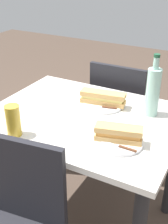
{
  "coord_description": "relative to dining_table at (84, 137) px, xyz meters",
  "views": [
    {
      "loc": [
        -0.66,
        1.21,
        1.5
      ],
      "look_at": [
        0.0,
        0.0,
        0.78
      ],
      "focal_mm": 48.27,
      "sensor_mm": 36.0,
      "label": 1
    }
  ],
  "objects": [
    {
      "name": "dining_table",
      "position": [
        0.0,
        0.0,
        0.0
      ],
      "size": [
        0.99,
        0.77,
        0.76
      ],
      "color": "beige",
      "rests_on": "ground"
    },
    {
      "name": "water_bottle",
      "position": [
        -0.3,
        -0.18,
        0.27
      ],
      "size": [
        0.07,
        0.07,
        0.32
      ],
      "color": "#99C6B7",
      "rests_on": "dining_table"
    },
    {
      "name": "knife_near",
      "position": [
        -0.28,
        0.2,
        0.15
      ],
      "size": [
        0.18,
        0.02,
        0.01
      ],
      "color": "silver",
      "rests_on": "plate_near"
    },
    {
      "name": "knife_far",
      "position": [
        -0.06,
        -0.1,
        0.15
      ],
      "size": [
        0.18,
        0.05,
        0.01
      ],
      "color": "silver",
      "rests_on": "plate_far"
    },
    {
      "name": "plate_far",
      "position": [
        -0.04,
        -0.15,
        0.14
      ],
      "size": [
        0.23,
        0.23,
        0.01
      ],
      "primitive_type": "cylinder",
      "color": "white",
      "rests_on": "dining_table"
    },
    {
      "name": "baguette_sandwich_near",
      "position": [
        -0.25,
        0.15,
        0.18
      ],
      "size": [
        0.22,
        0.12,
        0.07
      ],
      "color": "tan",
      "rests_on": "plate_near"
    },
    {
      "name": "baguette_sandwich_far",
      "position": [
        -0.04,
        -0.15,
        0.18
      ],
      "size": [
        0.25,
        0.11,
        0.07
      ],
      "color": "tan",
      "rests_on": "plate_far"
    },
    {
      "name": "chair_near",
      "position": [
        0.02,
        -0.58,
        -0.12
      ],
      "size": [
        0.4,
        0.4,
        0.87
      ],
      "color": "black",
      "rests_on": "ground"
    },
    {
      "name": "ground_plane",
      "position": [
        0.0,
        0.0,
        -0.62
      ],
      "size": [
        8.0,
        8.0,
        0.0
      ],
      "primitive_type": "plane",
      "color": "#47382D"
    },
    {
      "name": "plate_near",
      "position": [
        -0.25,
        0.15,
        0.14
      ],
      "size": [
        0.23,
        0.23,
        0.01
      ],
      "primitive_type": "cylinder",
      "color": "white",
      "rests_on": "dining_table"
    },
    {
      "name": "beer_glass",
      "position": [
        0.19,
        0.32,
        0.21
      ],
      "size": [
        0.07,
        0.07,
        0.15
      ],
      "primitive_type": "cylinder",
      "color": "gold",
      "rests_on": "dining_table"
    }
  ]
}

